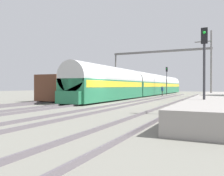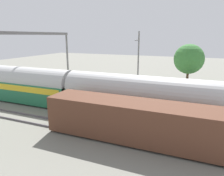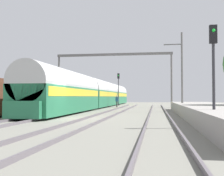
{
  "view_description": "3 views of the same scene",
  "coord_description": "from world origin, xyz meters",
  "px_view_note": "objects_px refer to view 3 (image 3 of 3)",
  "views": [
    {
      "loc": [
        9.74,
        -19.54,
        1.67
      ],
      "look_at": [
        -2.1,
        6.02,
        1.46
      ],
      "focal_mm": 37.96,
      "sensor_mm": 36.0,
      "label": 1
    },
    {
      "loc": [
        -19.87,
        1.57,
        7.37
      ],
      "look_at": [
        1.24,
        10.43,
        1.7
      ],
      "focal_mm": 33.81,
      "sensor_mm": 36.0,
      "label": 2
    },
    {
      "loc": [
        6.07,
        -19.15,
        1.52
      ],
      "look_at": [
        -1.05,
        26.39,
        2.96
      ],
      "focal_mm": 44.97,
      "sensor_mm": 36.0,
      "label": 3
    }
  ],
  "objects_px": {
    "freight_car": "(23,97)",
    "railway_signal_far": "(118,85)",
    "railway_signal_near": "(213,62)",
    "person_crossing": "(117,100)",
    "catenary_gantry": "(113,66)",
    "passenger_train": "(100,94)"
  },
  "relations": [
    {
      "from": "person_crossing",
      "to": "railway_signal_near",
      "type": "height_order",
      "value": "railway_signal_near"
    },
    {
      "from": "passenger_train",
      "to": "freight_car",
      "type": "height_order",
      "value": "passenger_train"
    },
    {
      "from": "railway_signal_far",
      "to": "catenary_gantry",
      "type": "height_order",
      "value": "catenary_gantry"
    },
    {
      "from": "person_crossing",
      "to": "catenary_gantry",
      "type": "height_order",
      "value": "catenary_gantry"
    },
    {
      "from": "freight_car",
      "to": "railway_signal_far",
      "type": "height_order",
      "value": "railway_signal_far"
    },
    {
      "from": "passenger_train",
      "to": "freight_car",
      "type": "bearing_deg",
      "value": -104.56
    },
    {
      "from": "catenary_gantry",
      "to": "railway_signal_far",
      "type": "bearing_deg",
      "value": 91.49
    },
    {
      "from": "freight_car",
      "to": "railway_signal_near",
      "type": "height_order",
      "value": "railway_signal_near"
    },
    {
      "from": "person_crossing",
      "to": "passenger_train",
      "type": "bearing_deg",
      "value": -14.14
    },
    {
      "from": "person_crossing",
      "to": "catenary_gantry",
      "type": "bearing_deg",
      "value": -4.86
    },
    {
      "from": "passenger_train",
      "to": "railway_signal_near",
      "type": "height_order",
      "value": "railway_signal_near"
    },
    {
      "from": "person_crossing",
      "to": "catenary_gantry",
      "type": "distance_m",
      "value": 4.93
    },
    {
      "from": "railway_signal_near",
      "to": "railway_signal_far",
      "type": "distance_m",
      "value": 34.12
    },
    {
      "from": "railway_signal_far",
      "to": "catenary_gantry",
      "type": "bearing_deg",
      "value": -88.51
    },
    {
      "from": "railway_signal_far",
      "to": "person_crossing",
      "type": "bearing_deg",
      "value": -84.29
    },
    {
      "from": "freight_car",
      "to": "railway_signal_near",
      "type": "relative_size",
      "value": 2.59
    },
    {
      "from": "freight_car",
      "to": "person_crossing",
      "type": "bearing_deg",
      "value": 66.24
    },
    {
      "from": "person_crossing",
      "to": "railway_signal_near",
      "type": "distance_m",
      "value": 27.41
    },
    {
      "from": "passenger_train",
      "to": "railway_signal_near",
      "type": "xyz_separation_m",
      "value": [
        10.94,
        -26.71,
        1.24
      ]
    },
    {
      "from": "passenger_train",
      "to": "railway_signal_far",
      "type": "relative_size",
      "value": 8.96
    },
    {
      "from": "railway_signal_far",
      "to": "passenger_train",
      "type": "bearing_deg",
      "value": -107.2
    },
    {
      "from": "freight_car",
      "to": "railway_signal_near",
      "type": "xyz_separation_m",
      "value": [
        15.13,
        -10.58,
        1.74
      ]
    }
  ]
}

